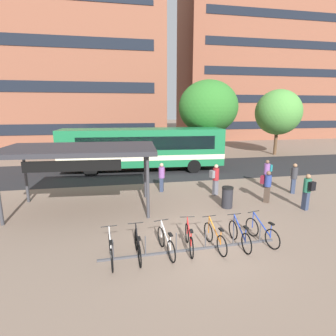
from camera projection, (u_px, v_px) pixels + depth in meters
The scene contains 23 objects.
ground at pixel (202, 241), 9.63m from camera, with size 200.00×200.00×0.00m, color #7A6656.
bus_lane_asphalt at pixel (156, 170), 20.60m from camera, with size 80.00×7.20×0.01m, color #232326.
city_bus at pixel (142, 148), 20.01m from camera, with size 12.15×3.28×3.20m.
bike_rack at pixel (191, 248), 8.98m from camera, with size 6.18×0.29×0.70m.
parked_bicycle_white_0 at pixel (111, 251), 8.25m from camera, with size 0.52×1.72×0.99m.
parked_bicycle_black_1 at pixel (138, 247), 8.49m from camera, with size 0.52×1.72×0.99m.
parked_bicycle_white_2 at pixel (166, 243), 8.72m from camera, with size 0.52×1.71×0.99m.
parked_bicycle_red_3 at pixel (189, 239), 8.98m from camera, with size 0.52×1.72×0.99m.
parked_bicycle_orange_4 at pixel (215, 238), 9.06m from camera, with size 0.52×1.72×0.99m.
parked_bicycle_blue_5 at pixel (240, 236), 9.22m from camera, with size 0.52×1.72×0.99m.
parked_bicycle_blue_6 at pixel (262, 232), 9.49m from camera, with size 0.58×1.69×0.99m.
transit_shelter at pixel (79, 151), 12.00m from camera, with size 7.02×4.02×2.99m.
commuter_grey_pack_0 at pixel (215, 177), 14.53m from camera, with size 0.59×0.46×1.73m.
commuter_grey_pack_1 at pixel (294, 176), 14.86m from camera, with size 0.50×0.60×1.72m.
commuter_teal_pack_2 at pixel (267, 172), 15.93m from camera, with size 0.60×0.49×1.69m.
commuter_maroon_pack_3 at pixel (267, 184), 13.39m from camera, with size 0.59×0.59×1.65m.
commuter_black_pack_4 at pixel (307, 190), 12.36m from camera, with size 0.40×0.57×1.74m.
commuter_maroon_pack_5 at pixel (162, 175), 15.18m from camera, with size 0.46×0.59×1.67m.
trash_bin at pixel (227, 197), 12.77m from camera, with size 0.55×0.55×1.03m.
street_tree_0 at pixel (278, 112), 26.52m from camera, with size 4.49×4.49×6.51m.
street_tree_1 at pixel (208, 107), 22.97m from camera, with size 5.09×5.09×7.07m.
building_left_wing at pixel (61, 56), 30.72m from camera, with size 23.07×10.61×21.19m.
building_right_wing at pixel (266, 66), 42.44m from camera, with size 27.00×10.07×22.41m.
Camera 1 is at (-2.85, -8.42, 4.72)m, focal length 28.41 mm.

